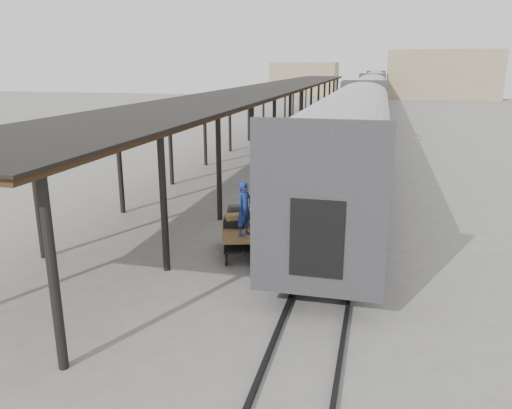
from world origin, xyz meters
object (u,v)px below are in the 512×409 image
object	(u,v)px
baggage_cart	(242,234)
luggage_tug	(295,142)
porter	(245,209)
pedestrian	(266,149)

from	to	relation	value
baggage_cart	luggage_tug	distance (m)	20.14
porter	pedestrian	world-z (taller)	porter
luggage_tug	baggage_cart	bearing A→B (deg)	-82.98
luggage_tug	pedestrian	distance (m)	5.08
baggage_cart	porter	bearing A→B (deg)	-85.70
baggage_cart	luggage_tug	bearing A→B (deg)	78.09
baggage_cart	porter	xyz separation A→B (m)	(0.25, -0.65, 1.03)
porter	pedestrian	bearing A→B (deg)	34.56
pedestrian	luggage_tug	bearing A→B (deg)	-79.40
porter	pedestrian	xyz separation A→B (m)	(-2.91, 15.74, -0.90)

